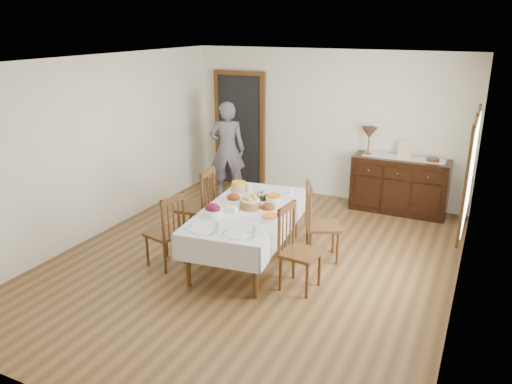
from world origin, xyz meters
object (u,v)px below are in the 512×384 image
at_px(dining_table, 247,215).
at_px(person, 227,147).
at_px(chair_right_far, 319,222).
at_px(table_lamp, 369,134).
at_px(chair_right_near, 297,247).
at_px(chair_left_near, 167,230).
at_px(sideboard, 399,185).
at_px(chair_left_far, 199,205).

bearing_deg(dining_table, person, 117.73).
distance_m(chair_right_far, table_lamp, 2.38).
bearing_deg(chair_right_near, chair_right_far, 6.42).
height_order(dining_table, chair_right_near, chair_right_near).
xyz_separation_m(dining_table, table_lamp, (0.91, 2.69, 0.64)).
bearing_deg(chair_right_near, chair_left_near, 102.40).
relative_size(sideboard, table_lamp, 3.35).
bearing_deg(chair_right_far, chair_left_far, 69.33).
bearing_deg(person, chair_left_far, 82.45).
relative_size(chair_right_far, sideboard, 0.69).
bearing_deg(person, chair_right_near, 107.64).
bearing_deg(person, dining_table, 99.79).
distance_m(dining_table, chair_left_near, 1.05).
xyz_separation_m(dining_table, person, (-1.48, 2.19, 0.28)).
xyz_separation_m(chair_left_far, sideboard, (2.38, 2.42, -0.09)).
distance_m(chair_right_near, table_lamp, 3.19).
height_order(chair_left_far, sideboard, chair_left_far).
xyz_separation_m(dining_table, chair_left_near, (-0.85, -0.60, -0.14)).
bearing_deg(person, chair_right_far, 118.58).
distance_m(chair_left_far, chair_right_near, 1.88).
bearing_deg(chair_left_far, chair_left_near, -2.00).
distance_m(chair_left_near, chair_right_near, 1.71).
height_order(chair_right_near, chair_right_far, chair_right_far).
bearing_deg(chair_left_near, chair_right_near, 108.98).
bearing_deg(table_lamp, sideboard, -0.29).
bearing_deg(chair_right_far, person, 27.09).
relative_size(chair_left_far, table_lamp, 2.36).
bearing_deg(dining_table, table_lamp, 64.79).
xyz_separation_m(chair_right_far, person, (-2.32, 1.75, 0.38)).
relative_size(dining_table, sideboard, 1.45).
xyz_separation_m(chair_left_near, chair_left_far, (-0.06, 0.88, 0.05)).
xyz_separation_m(chair_left_near, chair_right_far, (1.68, 1.04, 0.04)).
bearing_deg(dining_table, chair_right_far, 20.85).
distance_m(chair_right_near, sideboard, 3.16).
distance_m(chair_left_near, sideboard, 4.03).
bearing_deg(sideboard, chair_right_far, -105.72).
xyz_separation_m(chair_right_near, table_lamp, (0.06, 3.10, 0.76)).
bearing_deg(chair_left_far, chair_right_far, 89.30).
height_order(chair_right_far, person, person).
distance_m(chair_right_near, person, 3.51).
relative_size(chair_left_near, table_lamp, 2.15).
bearing_deg(chair_left_far, sideboard, 129.53).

